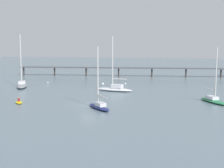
% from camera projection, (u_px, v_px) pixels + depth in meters
% --- Properties ---
extents(ground_plane, '(400.00, 400.00, 0.00)m').
position_uv_depth(ground_plane, '(88.00, 105.00, 52.16)').
color(ground_plane, slate).
extents(pier, '(78.23, 12.02, 7.63)m').
position_uv_depth(pier, '(186.00, 65.00, 98.26)').
color(pier, '#4C4C51').
rests_on(pier, ground_plane).
extents(sailboat_gray, '(6.00, 9.03, 12.76)m').
position_uv_depth(sailboat_gray, '(22.00, 84.00, 74.58)').
color(sailboat_gray, gray).
rests_on(sailboat_gray, ground_plane).
extents(sailboat_green, '(5.37, 7.43, 9.86)m').
position_uv_depth(sailboat_green, '(213.00, 99.00, 54.64)').
color(sailboat_green, '#287F4C').
rests_on(sailboat_green, ground_plane).
extents(sailboat_white, '(8.85, 3.96, 12.19)m').
position_uv_depth(sailboat_white, '(115.00, 88.00, 68.25)').
color(sailboat_white, white).
rests_on(sailboat_white, ground_plane).
extents(sailboat_navy, '(5.50, 5.93, 9.94)m').
position_uv_depth(sailboat_navy, '(99.00, 105.00, 49.06)').
color(sailboat_navy, navy).
rests_on(sailboat_navy, ground_plane).
extents(dinghy_yellow, '(2.47, 2.67, 1.14)m').
position_uv_depth(dinghy_yellow, '(19.00, 102.00, 53.88)').
color(dinghy_yellow, yellow).
rests_on(dinghy_yellow, ground_plane).
extents(mooring_buoy_outer, '(0.66, 0.66, 0.66)m').
position_uv_depth(mooring_buoy_outer, '(103.00, 84.00, 78.27)').
color(mooring_buoy_outer, silver).
rests_on(mooring_buoy_outer, ground_plane).
extents(mooring_buoy_far, '(0.52, 0.52, 0.52)m').
position_uv_depth(mooring_buoy_far, '(125.00, 84.00, 78.97)').
color(mooring_buoy_far, silver).
rests_on(mooring_buoy_far, ground_plane).
extents(mooring_buoy_mid, '(0.50, 0.50, 0.50)m').
position_uv_depth(mooring_buoy_mid, '(48.00, 83.00, 81.68)').
color(mooring_buoy_mid, silver).
rests_on(mooring_buoy_mid, ground_plane).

